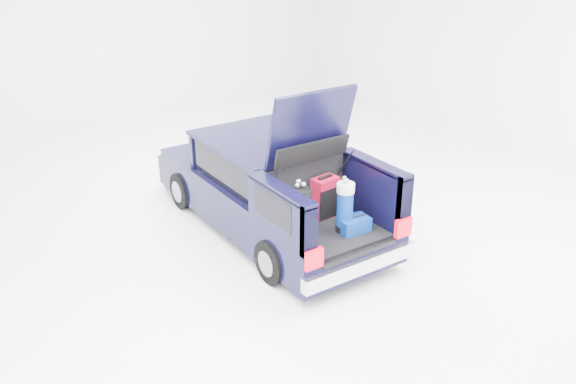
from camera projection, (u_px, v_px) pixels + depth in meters
ground at (270, 227)px, 9.66m from camera, size 14.00×14.00×0.00m
car at (266, 186)px, 9.46m from camera, size 1.87×4.65×2.47m
red_suitcase at (325, 197)px, 8.58m from camera, size 0.40×0.29×0.61m
black_golf_bag at (300, 215)px, 7.84m from camera, size 0.32×0.37×0.87m
blue_golf_bag at (345, 207)px, 8.13m from camera, size 0.25×0.25×0.80m
blue_duffel at (354, 224)px, 8.23m from camera, size 0.44×0.31×0.22m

